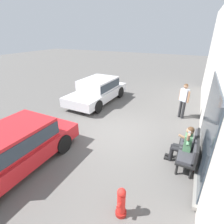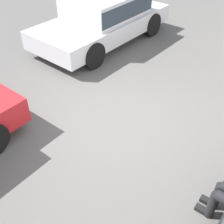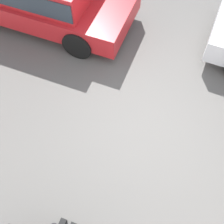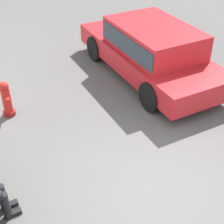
% 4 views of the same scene
% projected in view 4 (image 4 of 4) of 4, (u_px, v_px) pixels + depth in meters
% --- Properties ---
extents(ground_plane, '(60.00, 60.00, 0.00)m').
position_uv_depth(ground_plane, '(158.00, 185.00, 5.72)').
color(ground_plane, '#565451').
extents(parked_car_mid, '(4.47, 1.91, 1.36)m').
position_uv_depth(parked_car_mid, '(151.00, 48.00, 8.35)').
color(parked_car_mid, red).
rests_on(parked_car_mid, ground_plane).
extents(fire_hydrant, '(0.38, 0.26, 0.81)m').
position_uv_depth(fire_hydrant, '(7.00, 99.00, 7.14)').
color(fire_hydrant, maroon).
rests_on(fire_hydrant, ground_plane).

